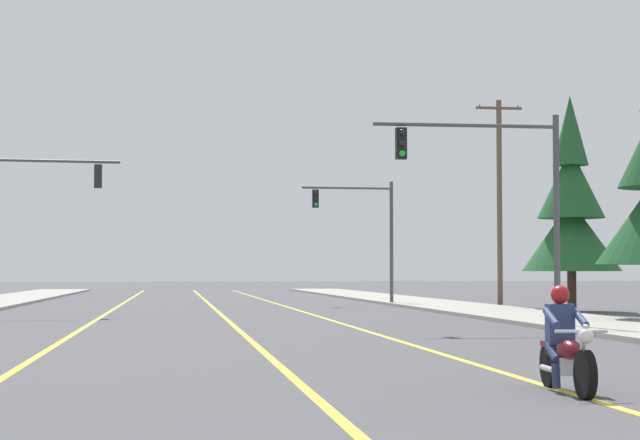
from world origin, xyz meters
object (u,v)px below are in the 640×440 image
object	(u,v)px
traffic_signal_near_right	(503,185)
traffic_signal_mid_right	(366,223)
traffic_signal_near_left	(14,206)
conifer_tree_right_verge_far	(571,212)
motorcycle_with_rider	(565,350)
utility_pole_right_far	(499,198)

from	to	relation	value
traffic_signal_near_right	traffic_signal_mid_right	xyz separation A→B (m)	(0.16, 24.16, -0.05)
traffic_signal_near_right	traffic_signal_near_left	size ratio (longest dim) A/B	1.00
conifer_tree_right_verge_far	motorcycle_with_rider	bearing A→B (deg)	-110.27
traffic_signal_near_left	traffic_signal_mid_right	size ratio (longest dim) A/B	1.00
traffic_signal_mid_right	conifer_tree_right_verge_far	distance (m)	12.46
traffic_signal_near_left	conifer_tree_right_verge_far	bearing A→B (deg)	4.54
traffic_signal_near_right	traffic_signal_mid_right	size ratio (longest dim) A/B	1.00
motorcycle_with_rider	traffic_signal_near_right	xyz separation A→B (m)	(4.09, 16.42, 3.55)
traffic_signal_mid_right	utility_pole_right_far	bearing A→B (deg)	-13.29
motorcycle_with_rider	traffic_signal_near_left	distance (m)	30.77
traffic_signal_mid_right	utility_pole_right_far	xyz separation A→B (m)	(6.45, -1.52, 1.24)
conifer_tree_right_verge_far	traffic_signal_mid_right	bearing A→B (deg)	123.60
traffic_signal_near_right	traffic_signal_mid_right	bearing A→B (deg)	89.62
motorcycle_with_rider	traffic_signal_mid_right	xyz separation A→B (m)	(4.26, 40.58, 3.50)
motorcycle_with_rider	traffic_signal_near_left	world-z (taller)	traffic_signal_near_left
traffic_signal_near_left	traffic_signal_mid_right	distance (m)	19.70
utility_pole_right_far	traffic_signal_near_left	bearing A→B (deg)	-154.16
traffic_signal_mid_right	utility_pole_right_far	distance (m)	6.75
motorcycle_with_rider	utility_pole_right_far	size ratio (longest dim) A/B	0.22
traffic_signal_near_right	conifer_tree_right_verge_far	bearing A→B (deg)	62.89
traffic_signal_near_left	traffic_signal_mid_right	bearing A→B (deg)	38.10
motorcycle_with_rider	traffic_signal_near_right	bearing A→B (deg)	75.99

